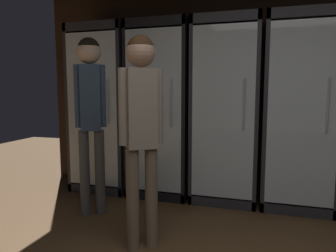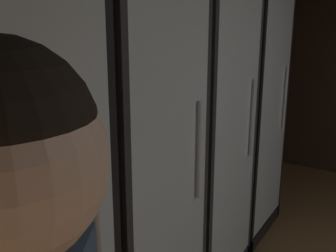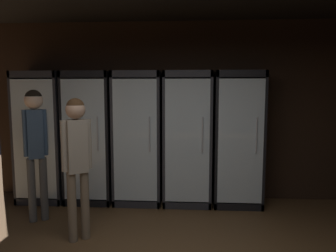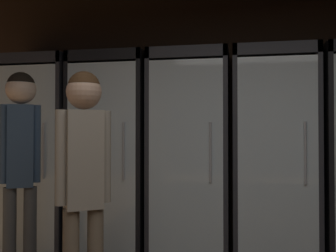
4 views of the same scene
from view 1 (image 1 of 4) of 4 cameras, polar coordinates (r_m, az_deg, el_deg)
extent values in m
cube|color=black|center=(3.79, 20.67, 8.61)|extent=(6.00, 0.06, 2.80)
cube|color=#2B2B30|center=(4.17, -10.06, 3.30)|extent=(0.71, 0.04, 2.01)
cube|color=#2B2B30|center=(4.11, -15.88, 3.10)|extent=(0.04, 0.56, 2.01)
cube|color=#2B2B30|center=(3.79, -7.29, 3.02)|extent=(0.04, 0.56, 2.01)
cube|color=#2B2B30|center=(4.00, -12.10, 16.87)|extent=(0.71, 0.56, 0.10)
cube|color=#2B2B30|center=(4.11, -11.44, -10.34)|extent=(0.71, 0.56, 0.10)
cube|color=white|center=(4.14, -10.25, 3.27)|extent=(0.63, 0.02, 1.77)
cube|color=silver|center=(3.71, -13.74, 2.80)|extent=(0.63, 0.02, 1.77)
cylinder|color=#B2B2B7|center=(3.58, -11.03, 4.35)|extent=(0.02, 0.02, 0.50)
cube|color=silver|center=(4.09, -11.46, -9.40)|extent=(0.61, 0.48, 0.02)
cylinder|color=#194723|center=(4.19, -14.15, -7.59)|extent=(0.06, 0.06, 0.19)
cylinder|color=#194723|center=(4.16, -14.20, -5.71)|extent=(0.02, 0.02, 0.09)
cylinder|color=tan|center=(4.20, -14.14, -7.76)|extent=(0.06, 0.06, 0.05)
cylinder|color=brown|center=(4.10, -12.39, -7.93)|extent=(0.08, 0.08, 0.19)
cylinder|color=brown|center=(4.07, -12.44, -6.18)|extent=(0.03, 0.03, 0.07)
cylinder|color=#B2332D|center=(4.10, -12.38, -8.25)|extent=(0.08, 0.08, 0.07)
cylinder|color=#336B38|center=(4.06, -10.26, -7.81)|extent=(0.06, 0.06, 0.21)
cylinder|color=#336B38|center=(4.03, -10.31, -5.81)|extent=(0.02, 0.02, 0.08)
cylinder|color=beige|center=(4.06, -10.26, -7.97)|extent=(0.06, 0.06, 0.07)
cylinder|color=#9EAD99|center=(3.98, -8.54, -8.28)|extent=(0.06, 0.06, 0.19)
cylinder|color=#9EAD99|center=(3.94, -8.57, -6.36)|extent=(0.02, 0.02, 0.08)
cylinder|color=white|center=(3.98, -8.53, -8.56)|extent=(0.07, 0.07, 0.06)
cube|color=silver|center=(3.99, -11.61, -3.32)|extent=(0.61, 0.48, 0.02)
cylinder|color=brown|center=(4.01, -13.86, -1.63)|extent=(0.06, 0.06, 0.22)
cylinder|color=brown|center=(3.99, -13.92, 0.40)|extent=(0.02, 0.02, 0.07)
cylinder|color=white|center=(4.01, -13.86, -1.59)|extent=(0.07, 0.07, 0.08)
cylinder|color=#9EAD99|center=(3.92, -9.51, -1.80)|extent=(0.07, 0.07, 0.21)
cylinder|color=#9EAD99|center=(3.91, -9.55, 0.19)|extent=(0.03, 0.03, 0.07)
cylinder|color=#B2332D|center=(3.92, -9.52, -1.67)|extent=(0.08, 0.08, 0.05)
cube|color=silver|center=(3.94, -11.76, 3.00)|extent=(0.61, 0.48, 0.02)
cylinder|color=gray|center=(4.03, -14.92, 4.48)|extent=(0.08, 0.08, 0.19)
cylinder|color=gray|center=(4.03, -14.98, 6.45)|extent=(0.03, 0.03, 0.08)
cylinder|color=tan|center=(4.03, -14.90, 4.09)|extent=(0.08, 0.08, 0.06)
cylinder|color=black|center=(3.99, -12.51, 4.72)|extent=(0.06, 0.06, 0.22)
cylinder|color=black|center=(3.98, -12.56, 6.91)|extent=(0.02, 0.02, 0.08)
cylinder|color=tan|center=(3.99, -12.50, 4.53)|extent=(0.06, 0.06, 0.06)
cylinder|color=gray|center=(3.94, -10.56, 4.60)|extent=(0.06, 0.06, 0.20)
cylinder|color=gray|center=(3.94, -10.60, 6.67)|extent=(0.02, 0.02, 0.08)
cylinder|color=white|center=(3.94, -10.56, 4.60)|extent=(0.06, 0.06, 0.05)
cylinder|color=#194723|center=(3.80, -8.98, 4.74)|extent=(0.07, 0.07, 0.22)
cylinder|color=#194723|center=(3.80, -9.02, 6.95)|extent=(0.02, 0.02, 0.07)
cylinder|color=#2D2D33|center=(3.80, -8.97, 4.32)|extent=(0.08, 0.08, 0.06)
cube|color=silver|center=(3.94, -11.91, 9.40)|extent=(0.61, 0.48, 0.02)
cylinder|color=brown|center=(4.01, -13.85, 10.97)|extent=(0.07, 0.07, 0.22)
cylinder|color=brown|center=(4.03, -13.91, 12.97)|extent=(0.03, 0.03, 0.07)
cylinder|color=beige|center=(4.01, -13.84, 10.51)|extent=(0.07, 0.07, 0.06)
cylinder|color=#194723|center=(3.91, -9.61, 11.08)|extent=(0.08, 0.08, 0.20)
cylinder|color=#194723|center=(3.92, -9.65, 13.09)|extent=(0.03, 0.03, 0.07)
cylinder|color=#B2332D|center=(3.91, -9.61, 10.74)|extent=(0.08, 0.08, 0.07)
cube|color=black|center=(3.89, -0.12, 3.16)|extent=(0.71, 0.04, 2.01)
cube|color=black|center=(3.76, -6.19, 3.01)|extent=(0.04, 0.56, 2.01)
cube|color=black|center=(3.55, 3.86, 2.82)|extent=(0.04, 0.56, 2.01)
cube|color=black|center=(3.71, -1.35, 17.84)|extent=(0.71, 0.56, 0.10)
cube|color=black|center=(3.83, -1.27, -11.50)|extent=(0.71, 0.56, 0.10)
cube|color=white|center=(3.86, -0.25, 3.14)|extent=(0.63, 0.02, 1.77)
cube|color=silver|center=(3.39, -2.72, 2.64)|extent=(0.63, 0.02, 1.77)
cylinder|color=#B2B2B7|center=(3.29, 0.64, 4.28)|extent=(0.02, 0.02, 0.50)
cube|color=silver|center=(3.81, -1.27, -10.50)|extent=(0.61, 0.48, 0.02)
cylinder|color=#336B38|center=(3.82, -4.86, -8.94)|extent=(0.06, 0.06, 0.18)
cylinder|color=#336B38|center=(3.78, -4.88, -6.96)|extent=(0.02, 0.02, 0.09)
cylinder|color=#2D2D33|center=(3.82, -4.85, -9.25)|extent=(0.06, 0.06, 0.07)
cylinder|color=#9EAD99|center=(3.75, -2.54, -9.08)|extent=(0.06, 0.06, 0.19)
cylinder|color=#9EAD99|center=(3.72, -2.55, -6.93)|extent=(0.02, 0.02, 0.10)
cylinder|color=beige|center=(3.75, -2.54, -8.95)|extent=(0.06, 0.06, 0.07)
cylinder|color=#194723|center=(3.77, -0.02, -8.68)|extent=(0.07, 0.07, 0.24)
cylinder|color=#194723|center=(3.73, -0.02, -6.42)|extent=(0.02, 0.02, 0.07)
cylinder|color=#B2332D|center=(3.78, -0.02, -9.11)|extent=(0.08, 0.08, 0.08)
cylinder|color=#336B38|center=(3.72, 2.31, -9.05)|extent=(0.07, 0.07, 0.21)
cylinder|color=#336B38|center=(3.69, 2.32, -6.89)|extent=(0.03, 0.03, 0.07)
cylinder|color=#B2332D|center=(3.72, 2.31, -9.02)|extent=(0.07, 0.07, 0.06)
cube|color=silver|center=(3.68, -1.30, -1.72)|extent=(0.61, 0.48, 0.02)
cylinder|color=#336B38|center=(3.73, -4.58, 0.12)|extent=(0.07, 0.07, 0.21)
cylinder|color=#336B38|center=(3.71, -4.60, 2.42)|extent=(0.02, 0.02, 0.09)
cylinder|color=#B2332D|center=(3.73, -4.58, 0.22)|extent=(0.07, 0.07, 0.06)
cylinder|color=#194723|center=(3.70, -2.48, 0.10)|extent=(0.07, 0.07, 0.21)
cylinder|color=#194723|center=(3.69, -2.49, 2.45)|extent=(0.02, 0.02, 0.09)
cylinder|color=#2D2D33|center=(3.70, -2.48, -0.23)|extent=(0.07, 0.07, 0.07)
cylinder|color=#336B38|center=(3.65, -0.10, -0.04)|extent=(0.07, 0.07, 0.20)
cylinder|color=#336B38|center=(3.63, -0.10, 2.10)|extent=(0.03, 0.03, 0.07)
cylinder|color=#B2332D|center=(3.65, -0.10, -0.08)|extent=(0.08, 0.08, 0.07)
cylinder|color=#194723|center=(3.58, 2.20, -0.05)|extent=(0.08, 0.08, 0.22)
cylinder|color=#194723|center=(3.57, 2.21, 2.38)|extent=(0.02, 0.02, 0.09)
cylinder|color=beige|center=(3.58, 2.20, -0.11)|extent=(0.08, 0.08, 0.06)
cube|color=silver|center=(3.64, -1.32, 7.47)|extent=(0.61, 0.48, 0.02)
cylinder|color=#9EAD99|center=(3.71, -4.39, 9.39)|extent=(0.07, 0.07, 0.24)
cylinder|color=#9EAD99|center=(3.72, -4.41, 11.81)|extent=(0.03, 0.03, 0.08)
cylinder|color=tan|center=(3.71, -4.38, 9.02)|extent=(0.07, 0.07, 0.08)
cylinder|color=brown|center=(3.69, -1.10, 9.06)|extent=(0.06, 0.06, 0.19)
cylinder|color=brown|center=(3.69, -1.11, 11.19)|extent=(0.02, 0.02, 0.08)
cylinder|color=beige|center=(3.69, -1.10, 9.07)|extent=(0.06, 0.06, 0.07)
cylinder|color=#194723|center=(3.54, 1.72, 9.55)|extent=(0.07, 0.07, 0.24)
cylinder|color=#194723|center=(3.55, 1.73, 12.23)|extent=(0.03, 0.03, 0.09)
cylinder|color=white|center=(3.54, 1.72, 9.27)|extent=(0.08, 0.08, 0.07)
cube|color=#2B2B30|center=(3.74, 10.97, 2.90)|extent=(0.71, 0.04, 2.01)
cube|color=#2B2B30|center=(3.54, 5.11, 2.79)|extent=(0.04, 0.56, 2.01)
cube|color=#2B2B30|center=(3.46, 16.07, 2.47)|extent=(0.04, 0.56, 2.01)
cube|color=#2B2B30|center=(3.55, 10.88, 18.22)|extent=(0.71, 0.56, 0.10)
cube|color=#2B2B30|center=(3.68, 10.21, -12.39)|extent=(0.71, 0.56, 0.10)
cube|color=white|center=(3.71, 10.92, 2.87)|extent=(0.63, 0.02, 1.77)
cube|color=silver|center=(3.22, 10.00, 2.33)|extent=(0.63, 0.02, 1.77)
cylinder|color=#B2B2B7|center=(3.17, 13.83, 3.99)|extent=(0.02, 0.02, 0.50)
cube|color=silver|center=(3.65, 10.23, -11.35)|extent=(0.61, 0.48, 0.02)
cylinder|color=brown|center=(3.66, 7.96, -9.57)|extent=(0.08, 0.08, 0.19)
cylinder|color=brown|center=(3.62, 7.99, -7.40)|extent=(0.03, 0.03, 0.09)
cylinder|color=beige|center=(3.66, 7.95, -9.69)|extent=(0.08, 0.08, 0.06)
cylinder|color=#194723|center=(3.58, 12.64, -9.73)|extent=(0.06, 0.06, 0.23)
cylinder|color=#194723|center=(3.54, 12.71, -7.24)|extent=(0.02, 0.02, 0.09)
cylinder|color=#2D2D33|center=(3.58, 12.64, -9.86)|extent=(0.06, 0.06, 0.07)
cube|color=silver|center=(3.54, 10.38, -4.56)|extent=(0.61, 0.48, 0.02)
cylinder|color=#194723|center=(3.59, 6.70, -2.67)|extent=(0.07, 0.07, 0.19)
cylinder|color=#194723|center=(3.57, 6.73, -0.66)|extent=(0.03, 0.03, 0.06)
cylinder|color=white|center=(3.59, 6.70, -2.88)|extent=(0.07, 0.07, 0.06)
cylinder|color=#9EAD99|center=(3.52, 9.26, -2.87)|extent=(0.07, 0.07, 0.20)
cylinder|color=#9EAD99|center=(3.50, 9.31, -0.67)|extent=(0.02, 0.02, 0.08)
cylinder|color=#2D2D33|center=(3.52, 9.27, -2.80)|extent=(0.07, 0.07, 0.06)
cylinder|color=black|center=(3.51, 11.54, -2.83)|extent=(0.06, 0.06, 0.21)
cylinder|color=black|center=(3.49, 11.59, -0.38)|extent=(0.02, 0.02, 0.09)
cylinder|color=beige|center=(3.51, 11.53, -3.17)|extent=(0.07, 0.07, 0.08)
cylinder|color=black|center=(3.49, 14.16, -3.06)|extent=(0.07, 0.07, 0.20)
cylinder|color=black|center=(3.47, 14.23, -0.73)|extent=(0.03, 0.03, 0.09)
cylinder|color=#2D2D33|center=(3.49, 14.15, -3.46)|extent=(0.08, 0.08, 0.06)
cube|color=silver|center=(3.48, 10.53, 2.56)|extent=(0.61, 0.48, 0.02)
cylinder|color=brown|center=(3.51, 8.09, 4.35)|extent=(0.07, 0.07, 0.19)
cylinder|color=brown|center=(3.51, 8.13, 6.65)|extent=(0.02, 0.02, 0.09)
cylinder|color=white|center=(3.51, 8.08, 3.90)|extent=(0.07, 0.07, 0.05)
cylinder|color=black|center=(3.49, 13.20, 4.21)|extent=(0.08, 0.08, 0.19)
cylinder|color=black|center=(3.49, 13.26, 6.37)|extent=(0.02, 0.02, 0.07)
cylinder|color=tan|center=(3.49, 13.21, 4.30)|extent=(0.08, 0.08, 0.06)
cube|color=silver|center=(3.48, 10.69, 9.80)|extent=(0.61, 0.48, 0.02)
cylinder|color=brown|center=(3.46, 8.13, 11.91)|extent=(0.07, 0.07, 0.23)
cylinder|color=brown|center=(3.48, 8.17, 14.55)|extent=(0.03, 0.03, 0.09)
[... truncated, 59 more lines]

